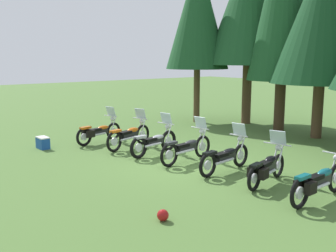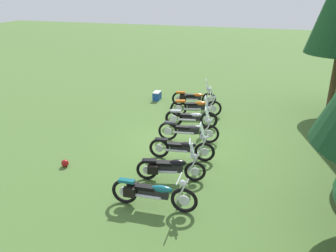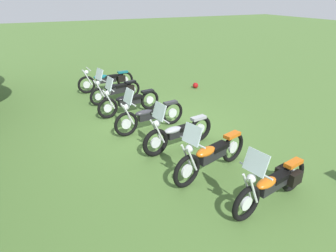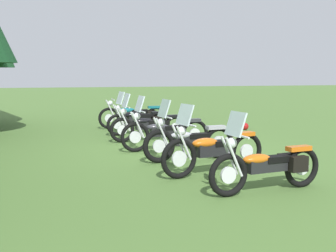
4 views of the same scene
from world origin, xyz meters
name	(u,v)px [view 4 (image 4 of 4)]	position (x,y,z in m)	size (l,w,h in m)	color
ground_plane	(172,149)	(0.00, 0.00, 0.00)	(80.00, 80.00, 0.00)	#4C7033
motorcycle_0	(268,165)	(-4.32, -0.66, 0.45)	(0.82, 2.15, 1.36)	black
motorcycle_1	(213,149)	(-2.90, -0.16, 0.49)	(0.90, 2.26, 1.39)	black
motorcycle_2	(188,140)	(-1.51, -0.04, 0.46)	(0.76, 2.19, 1.38)	black
motorcycle_3	(164,132)	(-0.11, 0.21, 0.47)	(0.73, 2.32, 1.38)	black
motorcycle_4	(148,125)	(1.41, 0.36, 0.46)	(0.63, 2.26, 1.36)	black
motorcycle_5	(140,119)	(2.86, 0.37, 0.46)	(0.91, 2.09, 1.34)	black
motorcycle_6	(134,115)	(4.36, 0.32, 0.46)	(0.64, 2.39, 1.02)	black
dropped_helmet	(245,126)	(3.06, -3.20, 0.12)	(0.24, 0.24, 0.24)	maroon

